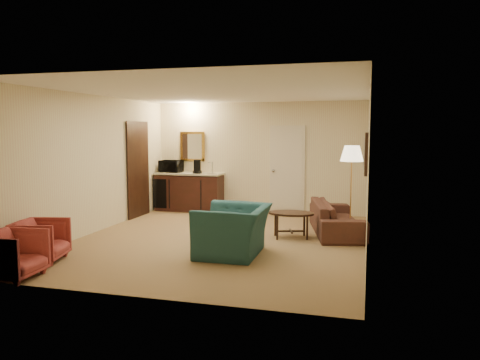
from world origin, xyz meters
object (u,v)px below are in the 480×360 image
(wetbar_cabinet, at_px, (189,192))
(microwave, at_px, (171,165))
(sofa, at_px, (336,212))
(coffee_maker, at_px, (197,167))
(floor_lamp, at_px, (351,188))
(rose_chair_far, at_px, (12,252))
(rose_chair_near, at_px, (41,238))
(waste_bin, at_px, (235,212))
(coffee_table, at_px, (291,225))
(teal_armchair, at_px, (233,222))

(wetbar_cabinet, height_order, microwave, microwave)
(sofa, bearing_deg, coffee_maker, 52.67)
(sofa, height_order, floor_lamp, floor_lamp)
(sofa, height_order, rose_chair_far, sofa)
(sofa, distance_m, coffee_maker, 3.77)
(rose_chair_near, bearing_deg, sofa, -66.22)
(rose_chair_near, height_order, floor_lamp, floor_lamp)
(floor_lamp, relative_size, waste_bin, 5.62)
(coffee_table, bearing_deg, coffee_maker, 140.10)
(rose_chair_near, xyz_separation_m, rose_chair_far, (0.20, -0.80, 0.00))
(sofa, relative_size, floor_lamp, 1.24)
(sofa, bearing_deg, wetbar_cabinet, 53.30)
(waste_bin, bearing_deg, sofa, -22.06)
(rose_chair_near, xyz_separation_m, coffee_maker, (0.74, 4.66, 0.74))
(rose_chair_far, distance_m, microwave, 5.63)
(teal_armchair, distance_m, coffee_table, 1.57)
(wetbar_cabinet, relative_size, coffee_maker, 5.02)
(teal_armchair, height_order, waste_bin, teal_armchair)
(rose_chair_near, bearing_deg, floor_lamp, -65.19)
(teal_armchair, distance_m, rose_chair_far, 3.11)
(teal_armchair, relative_size, waste_bin, 4.00)
(coffee_table, bearing_deg, wetbar_cabinet, 141.74)
(waste_bin, bearing_deg, coffee_table, -45.56)
(floor_lamp, relative_size, coffee_maker, 5.07)
(teal_armchair, bearing_deg, rose_chair_far, -53.01)
(teal_armchair, xyz_separation_m, rose_chair_near, (-2.65, -1.10, -0.17))
(sofa, relative_size, rose_chair_far, 2.94)
(microwave, relative_size, coffee_maker, 1.61)
(rose_chair_far, height_order, coffee_table, rose_chair_far)
(teal_armchair, bearing_deg, floor_lamp, 142.77)
(wetbar_cabinet, height_order, waste_bin, wetbar_cabinet)
(wetbar_cabinet, xyz_separation_m, rose_chair_far, (-0.30, -5.52, -0.11))
(coffee_table, bearing_deg, waste_bin, 134.44)
(rose_chair_far, bearing_deg, microwave, -1.67)
(wetbar_cabinet, bearing_deg, rose_chair_near, -96.05)
(rose_chair_far, xyz_separation_m, coffee_table, (3.14, 3.28, -0.11))
(wetbar_cabinet, height_order, rose_chair_near, wetbar_cabinet)
(teal_armchair, height_order, coffee_table, teal_armchair)
(wetbar_cabinet, relative_size, rose_chair_far, 2.35)
(rose_chair_far, bearing_deg, coffee_table, -47.34)
(microwave, bearing_deg, floor_lamp, -10.98)
(sofa, distance_m, floor_lamp, 0.59)
(waste_bin, relative_size, microwave, 0.56)
(coffee_table, bearing_deg, floor_lamp, 42.26)
(rose_chair_far, distance_m, coffee_maker, 5.53)
(rose_chair_far, xyz_separation_m, waste_bin, (1.65, 4.80, -0.20))
(coffee_table, bearing_deg, teal_armchair, -116.51)
(sofa, height_order, waste_bin, sofa)
(wetbar_cabinet, xyz_separation_m, coffee_table, (2.84, -2.24, -0.22))
(rose_chair_near, height_order, rose_chair_far, rose_chair_far)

